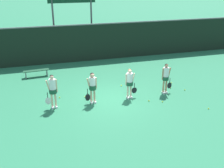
# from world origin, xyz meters

# --- Properties ---
(ground_plane) EXTENTS (140.00, 140.00, 0.00)m
(ground_plane) POSITION_xyz_m (0.00, 0.00, 0.00)
(ground_plane) COLOR #26724C
(fence_windscreen) EXTENTS (60.00, 0.08, 2.86)m
(fence_windscreen) POSITION_xyz_m (0.00, 7.26, 1.44)
(fence_windscreen) COLOR black
(fence_windscreen) RESTS_ON ground_plane
(scoreboard) EXTENTS (3.66, 0.15, 5.58)m
(scoreboard) POSITION_xyz_m (-0.55, 8.77, 4.37)
(scoreboard) COLOR #515156
(scoreboard) RESTS_ON ground_plane
(bench_courtside) EXTENTS (1.67, 0.48, 0.44)m
(bench_courtside) POSITION_xyz_m (-3.71, 4.75, 0.38)
(bench_courtside) COLOR #19472D
(bench_courtside) RESTS_ON ground_plane
(player_0) EXTENTS (0.65, 0.38, 1.76)m
(player_0) POSITION_xyz_m (-2.99, -0.09, 1.04)
(player_0) COLOR beige
(player_0) RESTS_ON ground_plane
(player_1) EXTENTS (0.64, 0.36, 1.67)m
(player_1) POSITION_xyz_m (-0.99, -0.09, 0.99)
(player_1) COLOR tan
(player_1) RESTS_ON ground_plane
(player_2) EXTENTS (0.68, 0.39, 1.66)m
(player_2) POSITION_xyz_m (1.04, -0.08, 0.98)
(player_2) COLOR beige
(player_2) RESTS_ON ground_plane
(player_3) EXTENTS (0.64, 0.36, 1.74)m
(player_3) POSITION_xyz_m (3.19, -0.03, 1.02)
(player_3) COLOR tan
(player_3) RESTS_ON ground_plane
(tennis_ball_0) EXTENTS (0.07, 0.07, 0.07)m
(tennis_ball_0) POSITION_xyz_m (-1.27, 0.67, 0.03)
(tennis_ball_0) COLOR #CCE033
(tennis_ball_0) RESTS_ON ground_plane
(tennis_ball_1) EXTENTS (0.07, 0.07, 0.07)m
(tennis_ball_1) POSITION_xyz_m (2.54, -1.09, 0.03)
(tennis_ball_1) COLOR #CCE033
(tennis_ball_1) RESTS_ON ground_plane
(tennis_ball_2) EXTENTS (0.07, 0.07, 0.07)m
(tennis_ball_2) POSITION_xyz_m (4.39, -2.45, 0.03)
(tennis_ball_2) COLOR #CCE033
(tennis_ball_2) RESTS_ON ground_plane
(tennis_ball_3) EXTENTS (0.07, 0.07, 0.07)m
(tennis_ball_3) POSITION_xyz_m (-2.62, 0.98, 0.03)
(tennis_ball_3) COLOR #CCE033
(tennis_ball_3) RESTS_ON ground_plane
(tennis_ball_4) EXTENTS (0.07, 0.07, 0.07)m
(tennis_ball_4) POSITION_xyz_m (1.14, 1.60, 0.04)
(tennis_ball_4) COLOR #CCE033
(tennis_ball_4) RESTS_ON ground_plane
(tennis_ball_5) EXTENTS (0.07, 0.07, 0.07)m
(tennis_ball_5) POSITION_xyz_m (4.49, -0.05, 0.03)
(tennis_ball_5) COLOR #CCE033
(tennis_ball_5) RESTS_ON ground_plane
(tennis_ball_6) EXTENTS (0.06, 0.06, 0.06)m
(tennis_ball_6) POSITION_xyz_m (4.28, 1.17, 0.03)
(tennis_ball_6) COLOR #CCE033
(tennis_ball_6) RESTS_ON ground_plane
(tennis_ball_7) EXTENTS (0.07, 0.07, 0.07)m
(tennis_ball_7) POSITION_xyz_m (3.84, 0.46, 0.04)
(tennis_ball_7) COLOR #CCE033
(tennis_ball_7) RESTS_ON ground_plane
(tennis_ball_8) EXTENTS (0.07, 0.07, 0.07)m
(tennis_ball_8) POSITION_xyz_m (1.90, -0.79, 0.04)
(tennis_ball_8) COLOR #CCE033
(tennis_ball_8) RESTS_ON ground_plane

